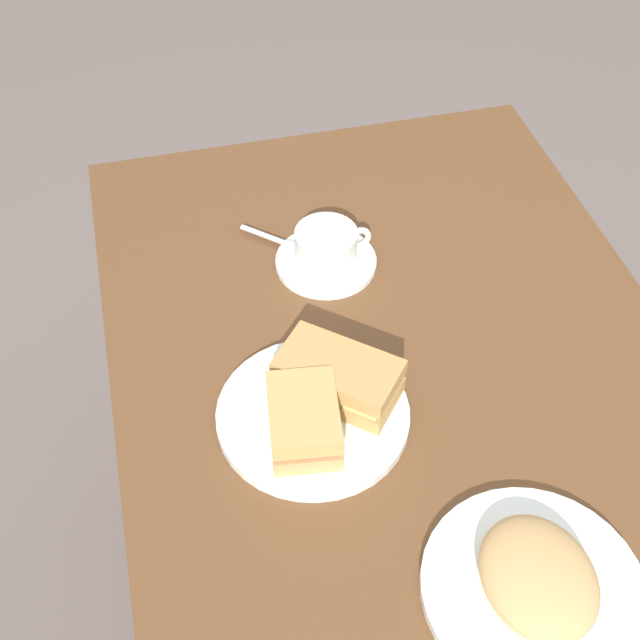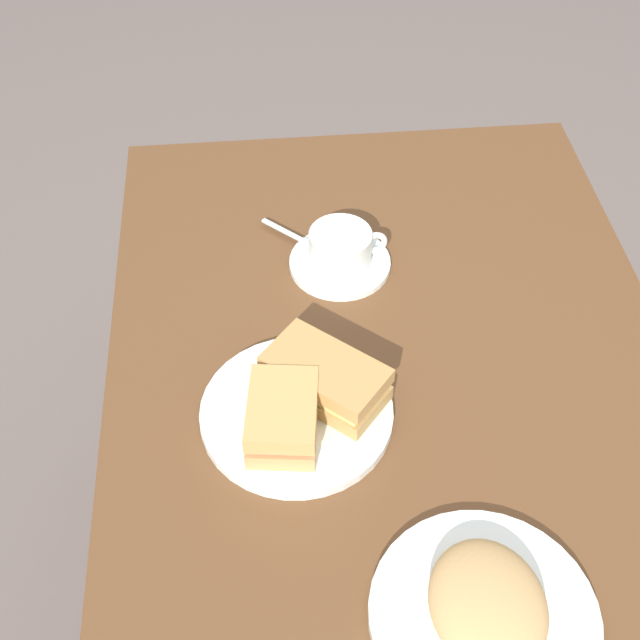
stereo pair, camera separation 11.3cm
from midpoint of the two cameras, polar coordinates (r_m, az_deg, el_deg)
name	(u,v)px [view 2 (the right image)]	position (r m, az deg, el deg)	size (l,w,h in m)	color
ground_plane	(371,626)	(1.76, 5.43, -19.99)	(6.00, 6.00, 0.00)	#706059
dining_table	(393,429)	(1.18, 7.69, -7.44)	(1.11, 0.75, 0.76)	brown
sandwich_plate	(297,413)	(1.06, 1.47, -6.47)	(0.24, 0.24, 0.01)	white
sandwich_front	(283,417)	(1.01, 0.67, -6.75)	(0.12, 0.10, 0.06)	tan
sandwich_back	(326,378)	(1.05, 3.46, -4.09)	(0.16, 0.17, 0.06)	tan
coffee_saucer	(340,263)	(1.24, 3.95, 3.71)	(0.15, 0.15, 0.01)	white
coffee_cup	(341,246)	(1.22, 4.09, 4.84)	(0.09, 0.12, 0.05)	white
spoon	(297,237)	(1.27, 0.97, 5.49)	(0.08, 0.08, 0.01)	silver
side_plate	(484,616)	(0.95, 14.51, -18.98)	(0.24, 0.24, 0.01)	white
side_food_pile	(488,604)	(0.93, 14.86, -18.24)	(0.14, 0.12, 0.04)	tan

